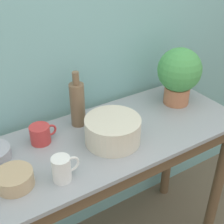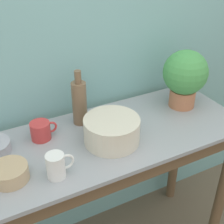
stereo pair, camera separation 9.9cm
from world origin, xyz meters
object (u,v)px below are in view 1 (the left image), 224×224
bowl_wash_large (113,130)px  mug_white (62,169)px  potted_plant (179,73)px  mug_red (41,134)px  bowl_small_tan (14,179)px  bottle_tall (77,103)px

bowl_wash_large → mug_white: bearing=-160.3°
potted_plant → mug_red: bearing=175.9°
bowl_wash_large → mug_red: 0.32m
bowl_wash_large → mug_red: bearing=149.0°
potted_plant → bowl_wash_large: (-0.47, -0.11, -0.11)m
potted_plant → bowl_wash_large: size_ratio=1.23×
mug_red → bowl_small_tan: size_ratio=0.86×
bottle_tall → bowl_small_tan: 0.46m
bottle_tall → potted_plant: bearing=-9.9°
potted_plant → mug_white: potted_plant is taller
bottle_tall → mug_white: bearing=-125.9°
mug_red → mug_white: mug_white is taller
potted_plant → bowl_small_tan: 0.94m
bowl_wash_large → bottle_tall: (-0.07, 0.20, 0.06)m
bottle_tall → mug_white: bottle_tall is taller
bowl_small_tan → mug_white: bearing=-21.9°
mug_white → bowl_small_tan: bearing=158.1°
mug_red → mug_white: bearing=-93.6°
potted_plant → mug_red: (-0.74, 0.05, -0.13)m
bowl_wash_large → bowl_small_tan: (-0.45, -0.04, -0.03)m
bowl_wash_large → bowl_small_tan: bowl_wash_large is taller
bowl_wash_large → mug_white: 0.30m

